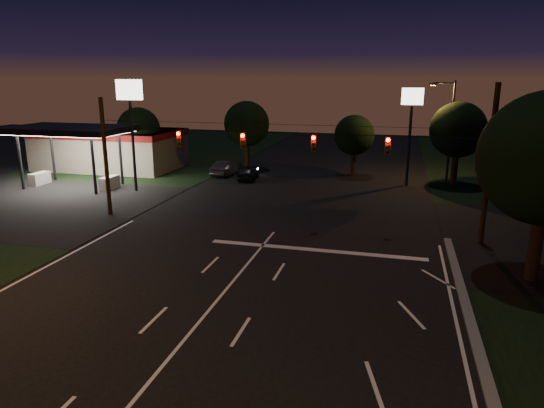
% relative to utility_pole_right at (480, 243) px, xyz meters
% --- Properties ---
extents(ground, '(140.00, 140.00, 0.00)m').
position_rel_utility_pole_right_xyz_m(ground, '(-12.00, -15.00, 0.00)').
color(ground, black).
rests_on(ground, ground).
extents(cross_street_left, '(20.00, 16.00, 0.02)m').
position_rel_utility_pole_right_xyz_m(cross_street_left, '(-32.00, 1.00, 0.00)').
color(cross_street_left, black).
rests_on(cross_street_left, ground).
extents(stop_bar, '(12.00, 0.50, 0.01)m').
position_rel_utility_pole_right_xyz_m(stop_bar, '(-9.00, -3.50, 0.01)').
color(stop_bar, silver).
rests_on(stop_bar, ground).
extents(utility_pole_right, '(0.30, 0.30, 9.00)m').
position_rel_utility_pole_right_xyz_m(utility_pole_right, '(0.00, 0.00, 0.00)').
color(utility_pole_right, black).
rests_on(utility_pole_right, ground).
extents(utility_pole_left, '(0.28, 0.28, 8.00)m').
position_rel_utility_pole_right_xyz_m(utility_pole_left, '(-24.00, 0.00, 0.00)').
color(utility_pole_left, black).
rests_on(utility_pole_left, ground).
extents(signal_span, '(24.00, 0.40, 1.56)m').
position_rel_utility_pole_right_xyz_m(signal_span, '(-12.00, -0.04, 5.50)').
color(signal_span, black).
rests_on(signal_span, ground).
extents(gas_station, '(14.20, 16.10, 5.25)m').
position_rel_utility_pole_right_xyz_m(gas_station, '(-33.86, 15.39, 2.38)').
color(gas_station, gray).
rests_on(gas_station, ground).
extents(pole_sign_left_near, '(2.20, 0.30, 9.10)m').
position_rel_utility_pole_right_xyz_m(pole_sign_left_near, '(-26.00, 7.00, 6.98)').
color(pole_sign_left_near, black).
rests_on(pole_sign_left_near, ground).
extents(pole_sign_right, '(1.80, 0.30, 8.40)m').
position_rel_utility_pole_right_xyz_m(pole_sign_right, '(-4.00, 15.00, 6.24)').
color(pole_sign_right, black).
rests_on(pole_sign_right, ground).
extents(street_light_right_far, '(2.20, 0.35, 9.00)m').
position_rel_utility_pole_right_xyz_m(street_light_right_far, '(-0.76, 17.00, 5.24)').
color(street_light_right_far, black).
rests_on(street_light_right_far, ground).
extents(tree_far_a, '(4.20, 4.20, 6.42)m').
position_rel_utility_pole_right_xyz_m(tree_far_a, '(-29.98, 15.12, 4.26)').
color(tree_far_a, black).
rests_on(tree_far_a, ground).
extents(tree_far_b, '(4.60, 4.60, 6.98)m').
position_rel_utility_pole_right_xyz_m(tree_far_b, '(-19.98, 19.13, 4.61)').
color(tree_far_b, black).
rests_on(tree_far_b, ground).
extents(tree_far_c, '(3.80, 3.80, 5.86)m').
position_rel_utility_pole_right_xyz_m(tree_far_c, '(-8.98, 18.10, 3.90)').
color(tree_far_c, black).
rests_on(tree_far_c, ground).
extents(tree_far_d, '(4.80, 4.80, 7.30)m').
position_rel_utility_pole_right_xyz_m(tree_far_d, '(0.02, 16.13, 4.83)').
color(tree_far_d, black).
rests_on(tree_far_d, ground).
extents(car_oncoming_a, '(2.02, 4.09, 1.34)m').
position_rel_utility_pole_right_xyz_m(car_oncoming_a, '(-18.30, 13.83, 0.67)').
color(car_oncoming_a, black).
rests_on(car_oncoming_a, ground).
extents(car_oncoming_b, '(1.87, 4.46, 1.43)m').
position_rel_utility_pole_right_xyz_m(car_oncoming_b, '(-21.00, 15.35, 0.72)').
color(car_oncoming_b, black).
rests_on(car_oncoming_b, ground).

